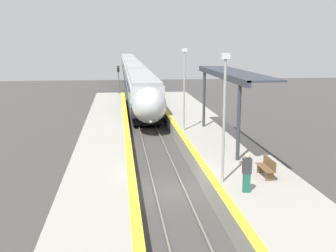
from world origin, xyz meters
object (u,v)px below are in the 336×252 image
at_px(lamppost_near, 224,110).
at_px(lamppost_mid, 184,84).
at_px(platform_bench, 267,167).
at_px(train, 132,71).
at_px(railway_signal, 118,80).
at_px(person_waiting, 247,172).

height_order(lamppost_near, lamppost_mid, same).
relative_size(platform_bench, lamppost_mid, 0.28).
distance_m(train, railway_signal, 20.60).
xyz_separation_m(lamppost_near, lamppost_mid, (0.00, 11.23, 0.00)).
bearing_deg(lamppost_mid, lamppost_near, -90.00).
bearing_deg(lamppost_mid, train, 92.97).
relative_size(lamppost_near, lamppost_mid, 1.00).
height_order(platform_bench, railway_signal, railway_signal).
bearing_deg(platform_bench, lamppost_near, -167.85).
bearing_deg(railway_signal, person_waiting, -81.37).
xyz_separation_m(train, platform_bench, (4.42, -52.83, -0.73)).
relative_size(train, lamppost_mid, 14.16).
relative_size(train, railway_signal, 18.77).
height_order(railway_signal, lamppost_mid, lamppost_mid).
height_order(person_waiting, railway_signal, railway_signal).
bearing_deg(lamppost_near, train, 92.35).
bearing_deg(lamppost_mid, platform_bench, -78.28).
bearing_deg(lamppost_near, platform_bench, 12.15).
distance_m(railway_signal, lamppost_mid, 22.15).
distance_m(platform_bench, lamppost_near, 3.59).
distance_m(railway_signal, lamppost_near, 33.20).
relative_size(railway_signal, lamppost_near, 0.75).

